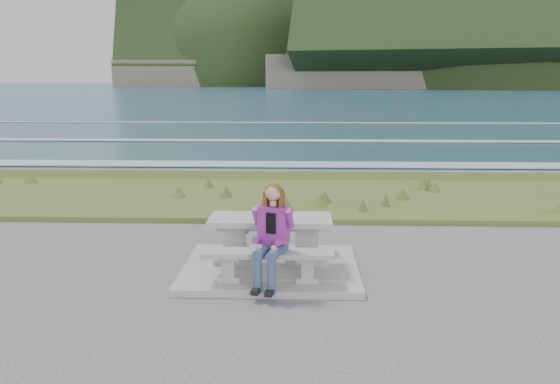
{
  "coord_description": "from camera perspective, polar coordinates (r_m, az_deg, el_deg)",
  "views": [
    {
      "loc": [
        0.42,
        -7.79,
        2.83
      ],
      "look_at": [
        0.1,
        1.2,
        0.98
      ],
      "focal_mm": 35.0,
      "sensor_mm": 36.0,
      "label": 1
    }
  ],
  "objects": [
    {
      "name": "bench_seaward",
      "position": [
        8.83,
        -0.76,
        -4.02
      ],
      "size": [
        1.8,
        0.35,
        0.45
      ],
      "color": "gray",
      "rests_on": "concrete_slab"
    },
    {
      "name": "shore_drop",
      "position": [
        15.95,
        0.52,
        1.41
      ],
      "size": [
        160.0,
        0.8,
        2.2
      ],
      "primitive_type": "cube",
      "color": "#675C4D",
      "rests_on": "ground"
    },
    {
      "name": "grass_verge",
      "position": [
        13.11,
        0.17,
        -0.84
      ],
      "size": [
        160.0,
        4.5,
        0.22
      ],
      "primitive_type": "cube",
      "color": "#3A5720",
      "rests_on": "ground"
    },
    {
      "name": "picnic_table",
      "position": [
        8.1,
        -1.0,
        -3.76
      ],
      "size": [
        1.8,
        0.75,
        0.75
      ],
      "color": "gray",
      "rests_on": "concrete_slab"
    },
    {
      "name": "ocean",
      "position": [
        33.2,
        1.32,
        3.72
      ],
      "size": [
        1600.0,
        1600.0,
        0.09
      ],
      "color": "navy",
      "rests_on": "ground"
    },
    {
      "name": "seated_woman",
      "position": [
        7.32,
        -1.02,
        -6.03
      ],
      "size": [
        0.54,
        0.75,
        1.39
      ],
      "rotation": [
        0.0,
        0.0,
        -0.26
      ],
      "color": "navy",
      "rests_on": "concrete_slab"
    },
    {
      "name": "bench_landward",
      "position": [
        7.49,
        -1.28,
        -6.91
      ],
      "size": [
        1.8,
        0.35,
        0.45
      ],
      "color": "gray",
      "rests_on": "concrete_slab"
    },
    {
      "name": "concrete_slab",
      "position": [
        8.29,
        -0.99,
        -7.99
      ],
      "size": [
        2.6,
        2.1,
        0.1
      ],
      "primitive_type": "cube",
      "color": "gray",
      "rests_on": "ground"
    }
  ]
}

